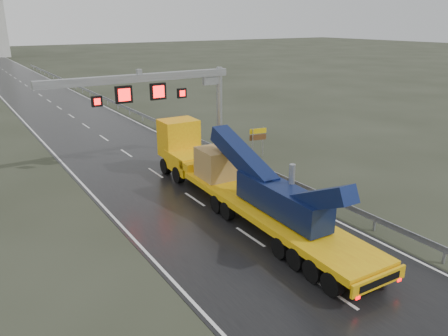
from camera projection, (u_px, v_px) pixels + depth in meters
ground at (302, 272)px, 19.75m from camera, size 400.00×400.00×0.00m
road at (71, 116)px, 51.59m from camera, size 11.00×200.00×0.02m
guardrail at (153, 120)px, 46.53m from camera, size 0.20×140.00×1.40m
sign_gantry at (166, 92)px, 33.34m from camera, size 14.90×1.20×7.42m
heavy_haul_truck at (229, 175)px, 26.75m from camera, size 3.68×20.14×4.71m
exit_sign_pair at (258, 137)px, 35.65m from camera, size 1.44×0.38×2.51m
striped_barrier at (230, 151)px, 36.26m from camera, size 0.67×0.51×1.00m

